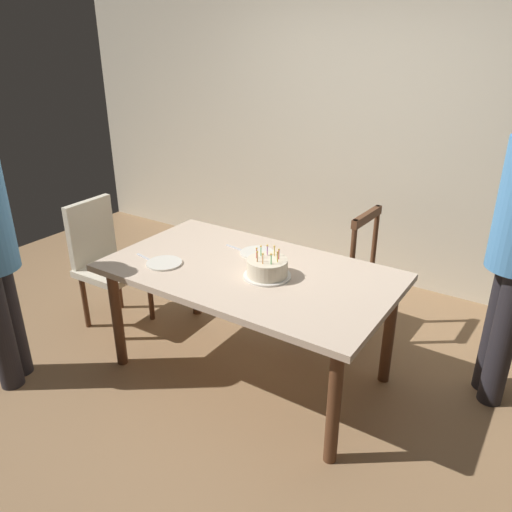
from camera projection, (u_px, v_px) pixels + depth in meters
The scene contains 10 objects.
ground at pixel (250, 371), 3.31m from camera, with size 6.40×6.40×0.00m, color #93704C.
back_wall at pixel (371, 131), 4.19m from camera, with size 6.40×0.10×2.60m, color beige.
dining_table at pixel (249, 281), 3.04m from camera, with size 1.74×0.99×0.74m.
birthday_cake at pixel (267, 268), 2.89m from camera, with size 0.28×0.28×0.18m.
plate_near_celebrant at pixel (164, 263), 3.07m from camera, with size 0.22×0.22×0.01m, color silver.
plate_far_side at pixel (257, 253), 3.22m from camera, with size 0.22×0.22×0.01m, color silver.
fork_near_celebrant at pixel (145, 258), 3.15m from camera, with size 0.18×0.02×0.01m, color silver.
fork_far_side at pixel (236, 248), 3.29m from camera, with size 0.18×0.02×0.01m, color silver.
chair_spindle_back at pixel (340, 272), 3.62m from camera, with size 0.46×0.46×0.95m.
chair_upholstered at pixel (105, 257), 3.69m from camera, with size 0.46×0.45×0.95m.
Camera 1 is at (1.52, -2.24, 2.04)m, focal length 34.99 mm.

